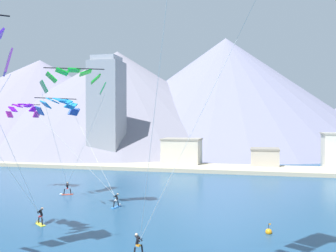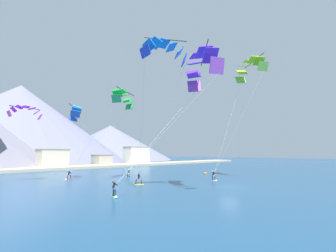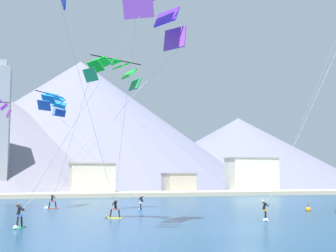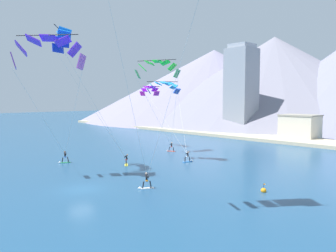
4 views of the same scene
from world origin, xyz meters
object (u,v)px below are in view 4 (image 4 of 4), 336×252
kitesurfer_near_lead (145,184)px  kitesurfer_near_trail (170,149)px  parafoil_kite_mid_center (63,38)px  race_marker_buoy (264,191)px  kitesurfer_far_left (189,159)px  kitesurfer_far_right (64,159)px  parafoil_kite_far_right (48,49)px  parafoil_kite_near_trail (157,67)px  kitesurfer_mid_center (126,162)px  parafoil_kite_far_left (163,87)px  parafoil_kite_distant_high_outer (150,90)px

kitesurfer_near_lead → kitesurfer_near_trail: kitesurfer_near_lead is taller
parafoil_kite_mid_center → race_marker_buoy: size_ratio=16.79×
kitesurfer_near_trail → kitesurfer_far_left: size_ratio=0.97×
kitesurfer_far_right → parafoil_kite_mid_center: bearing=-22.6°
kitesurfer_near_trail → parafoil_kite_far_right: size_ratio=0.11×
parafoil_kite_near_trail → kitesurfer_far_right: bearing=-127.3°
kitesurfer_near_trail → kitesurfer_far_right: kitesurfer_far_right is taller
kitesurfer_near_trail → parafoil_kite_near_trail: (5.35, -7.76, 13.63)m
kitesurfer_mid_center → parafoil_kite_far_right: size_ratio=0.11×
parafoil_kite_near_trail → parafoil_kite_mid_center: bearing=-103.9°
parafoil_kite_near_trail → parafoil_kite_far_left: bearing=131.1°
parafoil_kite_far_left → parafoil_kite_far_right: parafoil_kite_far_right is taller
kitesurfer_far_right → kitesurfer_near_trail: bearing=80.7°
kitesurfer_near_lead → kitesurfer_near_trail: 24.77m
parafoil_kite_distant_high_outer → parafoil_kite_near_trail: bearing=-35.5°
parafoil_kite_far_left → kitesurfer_near_lead: bearing=-47.2°
parafoil_kite_mid_center → kitesurfer_far_right: bearing=157.4°
kitesurfer_mid_center → kitesurfer_far_left: 9.40m
kitesurfer_far_left → parafoil_kite_mid_center: parafoil_kite_mid_center is taller
parafoil_kite_mid_center → parafoil_kite_distant_high_outer: parafoil_kite_mid_center is taller
parafoil_kite_far_left → parafoil_kite_distant_high_outer: 7.36m
kitesurfer_near_trail → kitesurfer_far_left: 10.21m
kitesurfer_near_lead → race_marker_buoy: kitesurfer_near_lead is taller
kitesurfer_near_trail → parafoil_kite_mid_center: 26.88m
parafoil_kite_far_left → kitesurfer_mid_center: bearing=-68.2°
parafoil_kite_distant_high_outer → parafoil_kite_mid_center: bearing=-67.9°
parafoil_kite_far_right → race_marker_buoy: (20.11, 13.30, -15.01)m
kitesurfer_near_lead → kitesurfer_mid_center: kitesurfer_near_lead is taller
parafoil_kite_near_trail → race_marker_buoy: size_ratio=13.62×
kitesurfer_near_lead → parafoil_kite_far_right: 19.00m
race_marker_buoy → parafoil_kite_far_left: bearing=159.9°
kitesurfer_near_lead → kitesurfer_near_trail: bearing=130.2°
kitesurfer_near_trail → kitesurfer_far_left: (9.04, -4.76, -0.01)m
kitesurfer_near_trail → kitesurfer_mid_center: 13.81m
parafoil_kite_far_right → race_marker_buoy: 28.40m
parafoil_kite_distant_high_outer → race_marker_buoy: bearing=-20.3°
kitesurfer_near_lead → kitesurfer_far_left: (-6.95, 14.15, -0.05)m
parafoil_kite_far_right → parafoil_kite_near_trail: bearing=89.2°
kitesurfer_near_trail → parafoil_kite_far_left: bearing=-88.4°
kitesurfer_near_lead → race_marker_buoy: 12.23m
kitesurfer_far_left → parafoil_kite_distant_high_outer: (-15.86, 5.69, 10.76)m
parafoil_kite_mid_center → parafoil_kite_far_right: size_ratio=1.11×
parafoil_kite_far_right → race_marker_buoy: size_ratio=15.07×
parafoil_kite_far_left → race_marker_buoy: bearing=-20.1°
kitesurfer_mid_center → race_marker_buoy: bearing=5.9°
parafoil_kite_near_trail → kitesurfer_mid_center: bearing=-98.4°
kitesurfer_near_lead → parafoil_kite_far_left: (-15.94, 17.23, 11.05)m
kitesurfer_far_left → kitesurfer_far_right: (-12.10, -14.07, 0.09)m
parafoil_kite_distant_high_outer → parafoil_kite_far_left: bearing=-20.8°
kitesurfer_near_trail → parafoil_kite_far_left: size_ratio=0.15×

